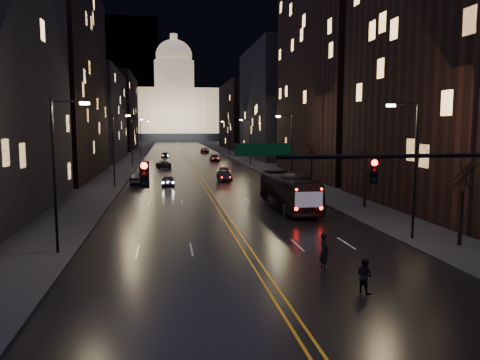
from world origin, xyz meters
name	(u,v)px	position (x,y,z in m)	size (l,w,h in m)	color
ground	(286,310)	(0.00, 0.00, 0.00)	(900.00, 900.00, 0.00)	black
road	(182,151)	(0.00, 130.00, 0.01)	(20.00, 320.00, 0.02)	black
sidewalk_left	(137,151)	(-14.00, 130.00, 0.08)	(8.00, 320.00, 0.16)	black
sidewalk_right	(226,150)	(14.00, 130.00, 0.08)	(8.00, 320.00, 0.16)	black
center_line	(182,151)	(0.00, 130.00, 0.03)	(0.62, 320.00, 0.01)	orange
building_left_mid	(51,81)	(-21.00, 54.00, 14.00)	(12.00, 30.00, 28.00)	black
building_left_far	(93,115)	(-21.00, 92.00, 10.00)	(12.00, 34.00, 20.00)	black
building_left_dist	(116,113)	(-21.00, 140.00, 12.00)	(12.00, 40.00, 24.00)	black
building_right_near	(466,73)	(21.00, 20.00, 12.00)	(12.00, 26.00, 24.00)	black
building_right_tall	(341,48)	(21.00, 50.00, 19.00)	(12.00, 30.00, 38.00)	black
building_right_mid	(275,103)	(21.00, 92.00, 13.00)	(12.00, 34.00, 26.00)	black
building_right_dist	(243,116)	(21.00, 140.00, 11.00)	(12.00, 40.00, 22.00)	black
mountain_ridge	(219,58)	(40.00, 380.00, 65.00)	(520.00, 60.00, 130.00)	black
capitol	(175,109)	(0.00, 250.00, 17.15)	(90.00, 50.00, 58.50)	black
traffic_signal	(427,182)	(5.91, 0.00, 5.10)	(17.29, 0.45, 7.00)	black
streetlamp_right_near	(413,163)	(10.81, 10.00, 5.08)	(2.13, 0.25, 9.00)	black
streetlamp_left_near	(57,167)	(-10.81, 10.00, 5.08)	(2.13, 0.25, 9.00)	black
streetlamp_right_mid	(290,145)	(10.81, 40.00, 5.08)	(2.13, 0.25, 9.00)	black
streetlamp_left_mid	(115,146)	(-10.81, 40.00, 5.08)	(2.13, 0.25, 9.00)	black
streetlamp_right_far	(249,139)	(10.81, 70.00, 5.08)	(2.13, 0.25, 9.00)	black
streetlamp_left_far	(133,140)	(-10.81, 70.00, 5.08)	(2.13, 0.25, 9.00)	black
streetlamp_right_dist	(229,136)	(10.81, 100.00, 5.08)	(2.13, 0.25, 9.00)	black
streetlamp_left_dist	(142,136)	(-10.81, 100.00, 5.08)	(2.13, 0.25, 9.00)	black
tree_right_near	(463,174)	(13.00, 8.00, 4.53)	(2.40, 2.40, 6.65)	black
tree_right_mid	(366,159)	(13.00, 22.00, 4.53)	(2.40, 2.40, 6.65)	black
tree_right_far	(312,150)	(13.00, 38.00, 4.53)	(2.40, 2.40, 6.65)	black
bus	(289,192)	(6.10, 22.71, 1.59)	(2.67, 11.43, 3.18)	black
oncoming_car_a	(168,181)	(-4.61, 41.05, 0.68)	(1.60, 3.98, 1.35)	black
oncoming_car_b	(137,178)	(-8.50, 43.21, 0.80)	(1.70, 4.88, 1.61)	black
oncoming_car_c	(163,164)	(-5.38, 67.73, 0.70)	(2.32, 5.03, 1.40)	black
oncoming_car_d	(165,155)	(-5.13, 95.91, 0.67)	(1.88, 4.63, 1.34)	black
receding_car_a	(224,176)	(3.01, 45.49, 0.70)	(1.48, 4.25, 1.40)	black
receding_car_b	(224,171)	(4.05, 54.04, 0.65)	(1.53, 3.81, 1.30)	black
receding_car_c	(215,158)	(5.47, 82.54, 0.72)	(2.01, 4.94, 1.43)	black
receding_car_d	(205,150)	(6.09, 117.39, 0.72)	(2.39, 5.18, 1.44)	black
pedestrian_a	(324,251)	(3.30, 5.00, 0.98)	(0.71, 0.47, 1.96)	black
pedestrian_b	(364,275)	(3.93, 1.41, 0.79)	(0.77, 0.42, 1.59)	black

